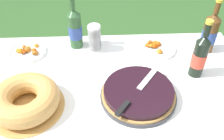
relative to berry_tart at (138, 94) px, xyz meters
The scene contains 11 objects.
garden_table 0.18m from the berry_tart, behind, with size 1.49×1.06×0.70m.
tablecloth 0.15m from the berry_tart, behind, with size 1.50×1.07×0.10m.
berry_tart is the anchor object (origin of this frame).
serving_knife 0.05m from the berry_tart, 126.64° to the right, with size 0.24×0.32×0.01m.
bundt_cake 0.51m from the berry_tart, behind, with size 0.34×0.34×0.11m.
cup_stack 0.44m from the berry_tart, 117.57° to the left, with size 0.07×0.07×0.16m.
cider_bottle_green 0.55m from the berry_tart, 125.51° to the left, with size 0.08×0.08×0.32m.
cider_bottle_amber 0.58m from the berry_tart, 39.70° to the left, with size 0.08×0.08×0.32m.
juice_bottle_red 0.36m from the berry_tart, 26.45° to the left, with size 0.07×0.07×0.32m.
snack_plate_left 0.70m from the berry_tart, 147.43° to the left, with size 0.21×0.21×0.05m.
snack_plate_right 0.41m from the berry_tart, 68.87° to the left, with size 0.24×0.24×0.05m.
Camera 1 is at (-0.01, -0.79, 1.57)m, focal length 40.00 mm.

